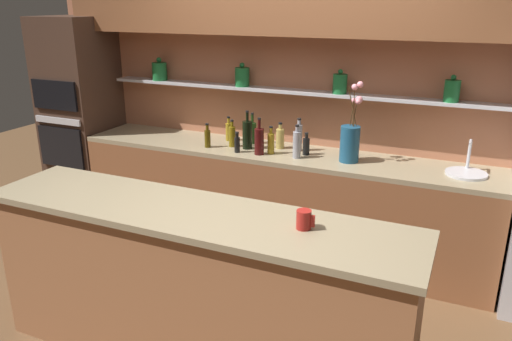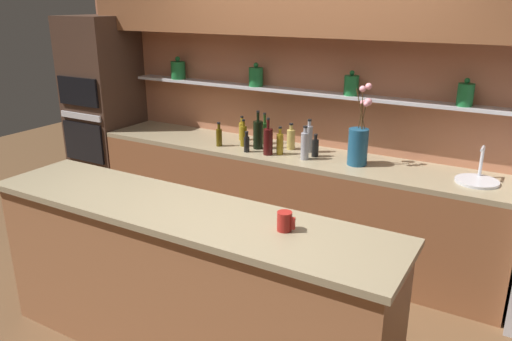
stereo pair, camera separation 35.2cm
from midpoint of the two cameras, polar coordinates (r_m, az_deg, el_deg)
ground_plane at (r=3.67m, az=-6.41°, el=-17.22°), size 12.00×12.00×0.00m
back_wall_unit at (r=4.39m, az=3.08°, el=10.92°), size 5.20×0.44×2.60m
back_counter_unit at (r=4.46m, az=0.15°, el=-3.47°), size 3.67×0.62×0.92m
island_counter at (r=3.13m, az=-10.28°, el=-13.15°), size 2.64×0.61×1.02m
oven_tower at (r=5.50m, az=-21.09°, el=5.56°), size 0.63×0.64×2.01m
flower_vase at (r=4.02m, az=8.28°, el=3.43°), size 0.16×0.18×0.65m
sink_fixture at (r=3.97m, az=20.63°, el=-0.16°), size 0.30×0.30×0.25m
bottle_oil_0 at (r=4.21m, az=-0.68°, el=3.16°), size 0.06×0.06×0.24m
bottle_oil_1 at (r=4.44m, az=-7.84°, el=3.71°), size 0.05×0.05×0.22m
bottle_oil_2 at (r=4.64m, az=-5.31°, el=4.49°), size 0.06×0.06×0.23m
bottle_oil_3 at (r=4.43m, az=-5.02°, el=3.94°), size 0.06×0.06×0.24m
bottle_spirit_4 at (r=4.29m, az=2.57°, el=3.83°), size 0.06×0.06×0.29m
bottle_spirit_5 at (r=4.09m, az=2.24°, el=3.00°), size 0.07×0.07×0.28m
bottle_wine_6 at (r=4.19m, az=-2.04°, el=3.36°), size 0.08×0.08×0.32m
bottle_sauce_7 at (r=4.19m, az=3.37°, el=2.81°), size 0.06×0.06×0.19m
bottle_sauce_8 at (r=4.26m, az=-4.54°, el=3.05°), size 0.05×0.05×0.18m
bottle_wine_9 at (r=4.52m, az=-2.65°, el=4.34°), size 0.07×0.07×0.28m
bottle_wine_10 at (r=4.36m, az=-3.32°, el=4.10°), size 0.08×0.08×0.34m
bottle_spirit_11 at (r=4.37m, az=0.48°, el=3.70°), size 0.07×0.07×0.23m
coffee_mug at (r=2.61m, az=1.66°, el=-5.71°), size 0.10×0.08×0.10m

